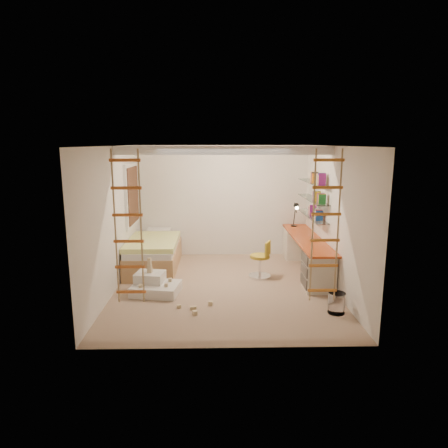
{
  "coord_description": "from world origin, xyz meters",
  "views": [
    {
      "loc": [
        -0.16,
        -7.08,
        2.65
      ],
      "look_at": [
        0.0,
        0.3,
        1.15
      ],
      "focal_mm": 32.0,
      "sensor_mm": 36.0,
      "label": 1
    }
  ],
  "objects_px": {
    "desk": "(306,253)",
    "bed": "(154,253)",
    "play_platform": "(154,285)",
    "swivel_chair": "(261,264)"
  },
  "relations": [
    {
      "from": "desk",
      "to": "swivel_chair",
      "type": "relative_size",
      "value": 3.73
    },
    {
      "from": "bed",
      "to": "desk",
      "type": "bearing_deg",
      "value": -6.49
    },
    {
      "from": "swivel_chair",
      "to": "desk",
      "type": "bearing_deg",
      "value": 18.07
    },
    {
      "from": "bed",
      "to": "swivel_chair",
      "type": "distance_m",
      "value": 2.32
    },
    {
      "from": "desk",
      "to": "play_platform",
      "type": "xyz_separation_m",
      "value": [
        -2.98,
        -1.12,
        -0.26
      ]
    },
    {
      "from": "desk",
      "to": "bed",
      "type": "xyz_separation_m",
      "value": [
        -3.2,
        0.36,
        -0.07
      ]
    },
    {
      "from": "swivel_chair",
      "to": "play_platform",
      "type": "xyz_separation_m",
      "value": [
        -2.01,
        -0.8,
        -0.14
      ]
    },
    {
      "from": "play_platform",
      "to": "bed",
      "type": "bearing_deg",
      "value": 98.3
    },
    {
      "from": "bed",
      "to": "play_platform",
      "type": "xyz_separation_m",
      "value": [
        0.22,
        -1.48,
        -0.19
      ]
    },
    {
      "from": "bed",
      "to": "swivel_chair",
      "type": "bearing_deg",
      "value": -17.07
    }
  ]
}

